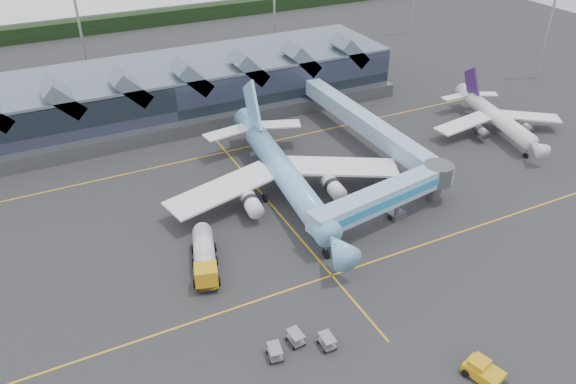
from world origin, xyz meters
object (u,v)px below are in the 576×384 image
pushback_tug (483,371)px  fuel_truck (204,254)px  regional_jet (497,117)px  main_airliner (284,174)px  jet_bridge (394,194)px

pushback_tug → fuel_truck: bearing=106.7°
regional_jet → pushback_tug: 58.23m
main_airliner → pushback_tug: (2.88, -38.67, -3.09)m
regional_jet → jet_bridge: 36.32m
regional_jet → pushback_tug: size_ratio=5.84×
fuel_truck → pushback_tug: bearing=-40.2°
regional_jet → fuel_truck: bearing=-154.9°
regional_jet → jet_bridge: regional_jet is taller
jet_bridge → main_airliner: bearing=122.3°
main_airliner → regional_jet: main_airliner is taller
regional_jet → jet_bridge: size_ratio=1.08×
fuel_truck → pushback_tug: fuel_truck is taller
jet_bridge → fuel_truck: (-26.72, 1.77, -2.25)m
main_airliner → fuel_truck: main_airliner is taller
main_airliner → fuel_truck: (-16.04, -10.33, -1.90)m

